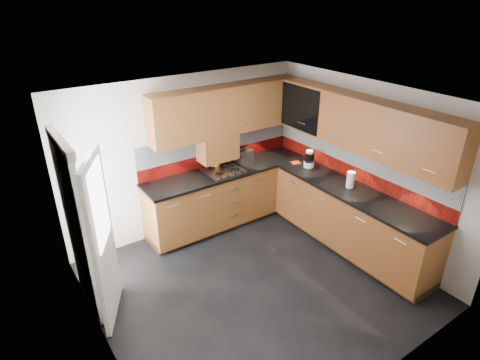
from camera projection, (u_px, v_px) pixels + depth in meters
room at (258, 180)px, 4.57m from camera, size 4.00×3.80×2.64m
base_cabinets at (285, 209)px, 6.10m from camera, size 2.70×3.20×0.95m
countertop at (286, 181)px, 5.88m from camera, size 2.72×3.22×0.04m
backsplash at (289, 154)px, 6.03m from camera, size 2.70×3.20×0.54m
upper_cabinets at (296, 117)px, 5.62m from camera, size 2.50×3.20×0.72m
extractor_hood at (217, 147)px, 6.10m from camera, size 0.60×0.33×0.40m
glass_cabinet at (307, 105)px, 6.07m from camera, size 0.32×0.80×0.66m
back_door at (88, 234)px, 4.42m from camera, size 0.42×1.19×2.04m
gas_hob at (224, 170)px, 6.12m from camera, size 0.56×0.49×0.04m
utensil_pot at (215, 161)px, 6.23m from camera, size 0.12×0.12×0.45m
toaster at (244, 156)px, 6.42m from camera, size 0.31×0.23×0.20m
food_processor at (309, 159)px, 6.23m from camera, size 0.16×0.16×0.27m
paper_towel at (351, 180)px, 5.59m from camera, size 0.13×0.13×0.23m
orange_cloth at (296, 163)px, 6.41m from camera, size 0.16×0.15×0.01m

